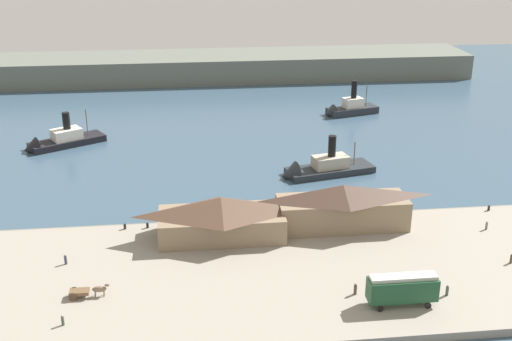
# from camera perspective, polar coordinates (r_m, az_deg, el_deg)

# --- Properties ---
(ground_plane) EXTENTS (320.00, 320.00, 0.00)m
(ground_plane) POSITION_cam_1_polar(r_m,az_deg,el_deg) (115.63, -2.58, -4.11)
(ground_plane) COLOR #385166
(quay_promenade) EXTENTS (110.00, 36.00, 1.20)m
(quay_promenade) POSITION_cam_1_polar(r_m,az_deg,el_deg) (95.97, -1.63, -9.42)
(quay_promenade) COLOR gray
(quay_promenade) RESTS_ON ground
(seawall_edge) EXTENTS (110.00, 0.80, 1.00)m
(seawall_edge) POSITION_cam_1_polar(r_m,az_deg,el_deg) (112.17, -2.45, -4.67)
(seawall_edge) COLOR slate
(seawall_edge) RESTS_ON ground
(ferry_shed_customs_shed) EXTENTS (20.87, 9.45, 7.00)m
(ferry_shed_customs_shed) POSITION_cam_1_polar(r_m,az_deg,el_deg) (104.40, -3.13, -4.17)
(ferry_shed_customs_shed) COLOR #847056
(ferry_shed_customs_shed) RESTS_ON quay_promenade
(ferry_shed_west_terminal) EXTENTS (22.34, 7.54, 7.62)m
(ferry_shed_west_terminal) POSITION_cam_1_polar(r_m,az_deg,el_deg) (108.45, 7.75, -3.14)
(ferry_shed_west_terminal) COLOR #847056
(ferry_shed_west_terminal) RESTS_ON quay_promenade
(street_tram) EXTENTS (9.42, 2.82, 4.53)m
(street_tram) POSITION_cam_1_polar(r_m,az_deg,el_deg) (89.18, 12.98, -10.21)
(street_tram) COLOR #1E4C2D
(street_tram) RESTS_ON quay_promenade
(horse_cart) EXTENTS (5.58, 1.67, 1.87)m
(horse_cart) POSITION_cam_1_polar(r_m,az_deg,el_deg) (92.55, -14.92, -10.38)
(horse_cart) COLOR brown
(horse_cart) RESTS_ON quay_promenade
(pedestrian_at_waters_edge) EXTENTS (0.38, 0.38, 1.54)m
(pedestrian_at_waters_edge) POSITION_cam_1_polar(r_m,az_deg,el_deg) (114.60, 19.95, -4.66)
(pedestrian_at_waters_edge) COLOR #6B5B4C
(pedestrian_at_waters_edge) RESTS_ON quay_promenade
(pedestrian_near_west_shed) EXTENTS (0.40, 0.40, 1.62)m
(pedestrian_near_west_shed) POSITION_cam_1_polar(r_m,az_deg,el_deg) (105.13, 21.90, -7.34)
(pedestrian_near_west_shed) COLOR #4C3D33
(pedestrian_near_west_shed) RESTS_ON quay_promenade
(pedestrian_by_tram) EXTENTS (0.44, 0.44, 1.79)m
(pedestrian_by_tram) POSITION_cam_1_polar(r_m,az_deg,el_deg) (91.19, 8.89, -10.45)
(pedestrian_by_tram) COLOR #4C3D33
(pedestrian_by_tram) RESTS_ON quay_promenade
(pedestrian_near_cart) EXTENTS (0.42, 0.42, 1.68)m
(pedestrian_near_cart) POSITION_cam_1_polar(r_m,az_deg,el_deg) (93.76, 16.75, -10.26)
(pedestrian_near_cart) COLOR #3D4C42
(pedestrian_near_cart) RESTS_ON quay_promenade
(pedestrian_walking_west) EXTENTS (0.38, 0.38, 1.53)m
(pedestrian_walking_west) POSITION_cam_1_polar(r_m,az_deg,el_deg) (87.68, -16.92, -12.73)
(pedestrian_walking_west) COLOR #3D4C42
(pedestrian_walking_west) RESTS_ON quay_promenade
(pedestrian_walking_east) EXTENTS (0.41, 0.41, 1.66)m
(pedestrian_walking_east) POSITION_cam_1_polar(r_m,az_deg,el_deg) (101.60, -16.69, -7.65)
(pedestrian_walking_east) COLOR #33384C
(pedestrian_walking_east) RESTS_ON quay_promenade
(mooring_post_center_west) EXTENTS (0.44, 0.44, 0.90)m
(mooring_post_center_west) POSITION_cam_1_polar(r_m,az_deg,el_deg) (110.28, -11.66, -4.94)
(mooring_post_center_west) COLOR black
(mooring_post_center_west) RESTS_ON quay_promenade
(mooring_post_east) EXTENTS (0.44, 0.44, 0.90)m
(mooring_post_east) POSITION_cam_1_polar(r_m,az_deg,el_deg) (122.19, 20.13, -3.18)
(mooring_post_east) COLOR black
(mooring_post_east) RESTS_ON quay_promenade
(mooring_post_west) EXTENTS (0.44, 0.44, 0.90)m
(mooring_post_west) POSITION_cam_1_polar(r_m,az_deg,el_deg) (109.98, -9.70, -4.87)
(mooring_post_west) COLOR black
(mooring_post_west) RESTS_ON quay_promenade
(ferry_approaching_east) EXTENTS (19.27, 14.35, 9.87)m
(ferry_approaching_east) POSITION_cam_1_polar(r_m,az_deg,el_deg) (157.42, -17.33, 2.51)
(ferry_approaching_east) COLOR black
(ferry_approaching_east) RESTS_ON ground
(ferry_mid_harbor) EXTENTS (21.07, 10.18, 10.43)m
(ferry_mid_harbor) POSITION_cam_1_polar(r_m,az_deg,el_deg) (134.25, 5.58, 0.12)
(ferry_mid_harbor) COLOR #23282D
(ferry_mid_harbor) RESTS_ON ground
(ferry_departing_north) EXTENTS (16.18, 8.78, 10.69)m
(ferry_departing_north) POSITION_cam_1_polar(r_m,az_deg,el_deg) (178.21, 8.21, 5.51)
(ferry_departing_north) COLOR #23282D
(ferry_departing_north) RESTS_ON ground
(far_headland) EXTENTS (180.00, 24.00, 8.00)m
(far_headland) POSITION_cam_1_polar(r_m,az_deg,el_deg) (219.10, -4.71, 9.26)
(far_headland) COLOR #60665B
(far_headland) RESTS_ON ground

